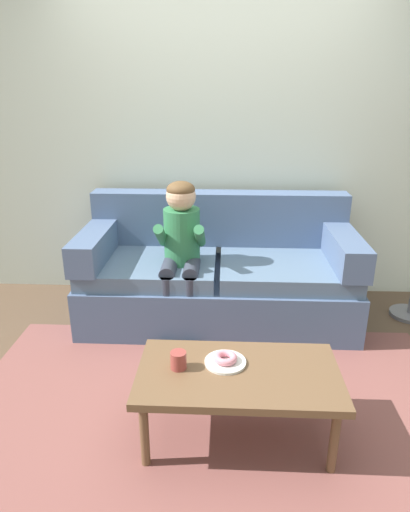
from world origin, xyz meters
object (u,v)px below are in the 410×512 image
Objects in this scene: couch at (218,275)px; person_child at (181,243)px; mug at (178,360)px; toy_controller at (306,377)px; coffee_table at (238,378)px; donut at (225,358)px.

person_child reaches higher than couch.
toy_controller is at bearing 33.20° from mug.
toy_controller is (0.83, -0.63, -0.65)m from person_child.
coffee_table is at bearing -100.03° from toy_controller.
mug is at bearing -115.23° from toy_controller.
couch is at bearing 156.02° from toy_controller.
couch reaches higher than donut.
coffee_table is at bearing -2.61° from mug.
mug reaches higher than coffee_table.
mug is (0.09, -1.11, -0.22)m from person_child.
couch reaches higher than toy_controller.
coffee_table is 8.32× the size of donut.
mug is 0.40× the size of toy_controller.
coffee_table is 0.74m from toy_controller.
mug is (-0.17, -1.31, 0.11)m from couch.
person_child is 1.22m from toy_controller.
toy_controller is (0.74, 0.48, -0.42)m from mug.
person_child is at bearing 94.75° from mug.
donut is at bearing -87.15° from couch.
toy_controller is at bearing 48.39° from coffee_table.
mug is at bearing -167.63° from donut.
person_child reaches higher than donut.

